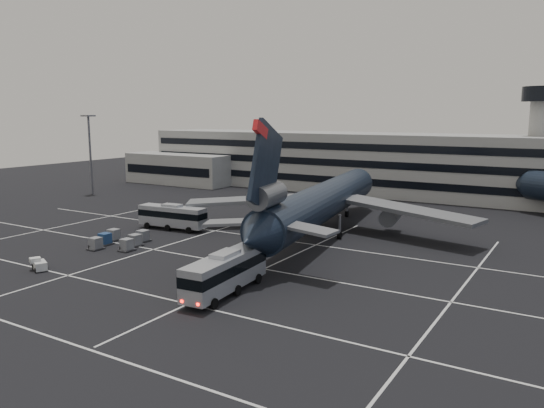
{
  "coord_description": "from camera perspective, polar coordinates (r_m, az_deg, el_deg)",
  "views": [
    {
      "loc": [
        44.87,
        -48.17,
        18.41
      ],
      "look_at": [
        3.76,
        19.49,
        5.0
      ],
      "focal_mm": 35.0,
      "sensor_mm": 36.0,
      "label": 1
    }
  ],
  "objects": [
    {
      "name": "uld_cluster",
      "position": [
        78.46,
        -16.04,
        -3.72
      ],
      "size": [
        8.61,
        9.28,
        1.69
      ],
      "rotation": [
        0.0,
        0.0,
        0.38
      ],
      "color": "#2D2D30",
      "rests_on": "ground"
    },
    {
      "name": "hills",
      "position": [
        221.92,
        24.02,
        0.88
      ],
      "size": [
        352.0,
        180.0,
        44.0
      ],
      "color": "#38332B",
      "rests_on": "ground"
    },
    {
      "name": "bus_far",
      "position": [
        87.12,
        -10.68,
        -1.23
      ],
      "size": [
        11.93,
        3.82,
        4.14
      ],
      "rotation": [
        0.0,
        0.0,
        1.66
      ],
      "color": "#9FA3A8",
      "rests_on": "ground"
    },
    {
      "name": "trijet_main",
      "position": [
        81.37,
        5.43,
        0.26
      ],
      "size": [
        46.83,
        57.55,
        18.08
      ],
      "rotation": [
        0.0,
        0.0,
        0.16
      ],
      "color": "black",
      "rests_on": "ground"
    },
    {
      "name": "tug_b",
      "position": [
        69.44,
        -23.69,
        -6.01
      ],
      "size": [
        2.75,
        2.32,
        1.53
      ],
      "rotation": [
        0.0,
        0.0,
        1.12
      ],
      "color": "silver",
      "rests_on": "ground"
    },
    {
      "name": "lane_markings",
      "position": [
        68.25,
        -10.31,
        -6.19
      ],
      "size": [
        90.0,
        55.62,
        0.01
      ],
      "color": "silver",
      "rests_on": "ground"
    },
    {
      "name": "ground",
      "position": [
        68.36,
        -11.32,
        -6.2
      ],
      "size": [
        260.0,
        260.0,
        0.0
      ],
      "primitive_type": "plane",
      "color": "black",
      "rests_on": "ground"
    },
    {
      "name": "terminal",
      "position": [
        129.05,
        9.43,
        4.38
      ],
      "size": [
        125.0,
        26.0,
        24.0
      ],
      "color": "gray",
      "rests_on": "ground"
    },
    {
      "name": "bus_near",
      "position": [
        55.41,
        -5.04,
        -7.17
      ],
      "size": [
        3.95,
        12.83,
        4.47
      ],
      "rotation": [
        0.0,
        0.0,
        0.07
      ],
      "color": "#9FA3A8",
      "rests_on": "ground"
    },
    {
      "name": "lightpole_left",
      "position": [
        130.14,
        -19.02,
        6.19
      ],
      "size": [
        2.4,
        2.4,
        18.28
      ],
      "color": "slate",
      "rests_on": "ground"
    }
  ]
}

